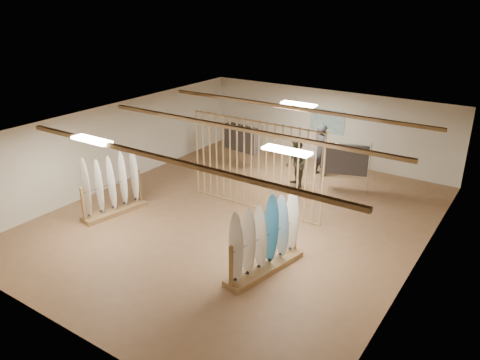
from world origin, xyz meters
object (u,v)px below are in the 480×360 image
Objects in this scene: rack_left at (112,194)px; clothing_rack_b at (346,160)px; rack_right at (265,247)px; clothing_rack_a at (242,138)px; shopper_b at (296,160)px; shopper_a at (322,147)px.

rack_left is 1.25× the size of clothing_rack_b.
clothing_rack_a is at bearing 139.20° from rack_right.
clothing_rack_a reaches higher than clothing_rack_b.
clothing_rack_b is (4.13, -0.02, -0.02)m from clothing_rack_a.
shopper_b is at bearing 121.03° from rack_right.
clothing_rack_b is at bearing 66.35° from shopper_b.
clothing_rack_a is 2.99m from shopper_a.
rack_left is at bearing -170.21° from rack_right.
rack_left is 5.37m from rack_right.
clothing_rack_a is 4.13m from clothing_rack_b.
shopper_b is (2.66, -0.70, -0.14)m from clothing_rack_a.
rack_right is at bearing -28.74° from shopper_b.
rack_left reaches higher than clothing_rack_b.
clothing_rack_b is (-0.33, 5.71, 0.43)m from rack_right.
shopper_b is (3.56, 4.89, 0.31)m from rack_left.
rack_right is 5.74m from clothing_rack_b.
clothing_rack_b is at bearing 7.18° from clothing_rack_a.
rack_right reaches higher than clothing_rack_a.
clothing_rack_a is 0.78× the size of shopper_a.
clothing_rack_b is at bearing 58.12° from rack_left.
shopper_b reaches higher than clothing_rack_a.
shopper_b is (-0.22, -1.50, -0.12)m from shopper_a.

